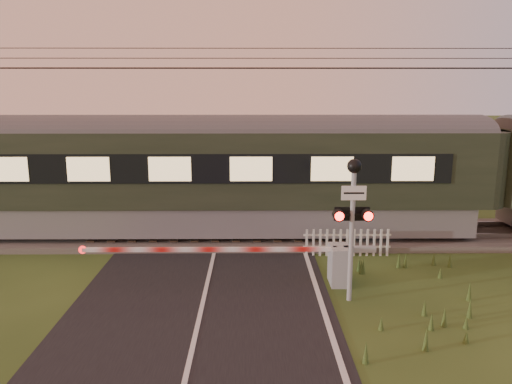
{
  "coord_description": "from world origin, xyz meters",
  "views": [
    {
      "loc": [
        1.15,
        -9.5,
        4.91
      ],
      "look_at": [
        1.25,
        3.2,
        2.24
      ],
      "focal_mm": 35.0,
      "sensor_mm": 36.0,
      "label": 1
    }
  ],
  "objects_px": {
    "train": "(492,174)",
    "picket_fence": "(347,242)",
    "crossing_signal": "(353,205)",
    "boom_gate": "(322,262)"
  },
  "relations": [
    {
      "from": "boom_gate",
      "to": "picket_fence",
      "type": "height_order",
      "value": "boom_gate"
    },
    {
      "from": "boom_gate",
      "to": "picket_fence",
      "type": "xyz_separation_m",
      "value": [
        1.04,
        2.12,
        -0.15
      ]
    },
    {
      "from": "train",
      "to": "picket_fence",
      "type": "height_order",
      "value": "train"
    },
    {
      "from": "picket_fence",
      "to": "boom_gate",
      "type": "bearing_deg",
      "value": -116.19
    },
    {
      "from": "picket_fence",
      "to": "train",
      "type": "bearing_deg",
      "value": 20.67
    },
    {
      "from": "train",
      "to": "crossing_signal",
      "type": "bearing_deg",
      "value": -137.73
    },
    {
      "from": "boom_gate",
      "to": "train",
      "type": "bearing_deg",
      "value": 33.52
    },
    {
      "from": "crossing_signal",
      "to": "picket_fence",
      "type": "height_order",
      "value": "crossing_signal"
    },
    {
      "from": "train",
      "to": "crossing_signal",
      "type": "xyz_separation_m",
      "value": [
        -5.55,
        -5.05,
        0.16
      ]
    },
    {
      "from": "train",
      "to": "boom_gate",
      "type": "xyz_separation_m",
      "value": [
        -6.06,
        -4.02,
        -1.58
      ]
    }
  ]
}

